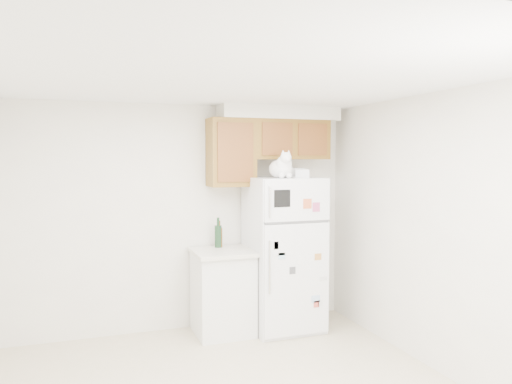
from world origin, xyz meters
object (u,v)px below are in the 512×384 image
base_counter (223,291)px  storage_box_front (302,174)px  bottle_green (218,232)px  refrigerator (284,253)px  bottle_amber (219,234)px  cat (282,167)px  storage_box_back (296,172)px

base_counter → storage_box_front: bearing=-13.4°
base_counter → bottle_green: (-0.00, 0.17, 0.62)m
refrigerator → base_counter: 0.79m
refrigerator → base_counter: size_ratio=1.85×
storage_box_front → bottle_amber: 1.14m
refrigerator → base_counter: bearing=173.9°
cat → bottle_amber: size_ratio=1.44×
cat → bottle_green: size_ratio=1.29×
base_counter → bottle_amber: size_ratio=3.08×
cat → refrigerator: bearing=58.7°
refrigerator → base_counter: (-0.69, 0.07, -0.39)m
storage_box_back → cat: bearing=-141.2°
cat → bottle_green: (-0.61, 0.38, -0.73)m
bottle_green → bottle_amber: 0.02m
storage_box_back → bottle_amber: (-0.89, 0.08, -0.68)m
refrigerator → storage_box_front: bearing=-38.9°
refrigerator → bottle_green: size_ratio=5.08×
cat → bottle_amber: bearing=147.3°
cat → bottle_green: cat is taller
refrigerator → bottle_green: 0.77m
refrigerator → storage_box_front: 0.92m
bottle_green → storage_box_back: bearing=-4.6°
storage_box_back → bottle_amber: 1.12m
base_counter → bottle_green: 0.65m
base_counter → storage_box_back: storage_box_back is taller
base_counter → storage_box_back: 1.58m
storage_box_back → bottle_amber: storage_box_back is taller
cat → storage_box_front: (0.24, 0.01, -0.07)m
refrigerator → storage_box_back: size_ratio=9.44×
base_counter → refrigerator: bearing=-6.1°
refrigerator → bottle_amber: 0.75m
storage_box_back → storage_box_front: storage_box_back is taller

